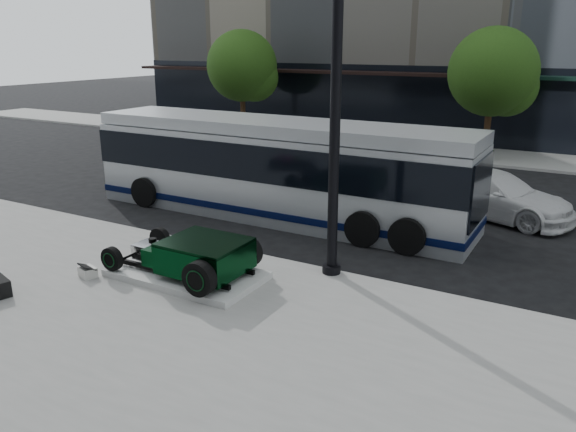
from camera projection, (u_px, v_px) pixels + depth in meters
The scene contains 9 objects.
ground at pixel (346, 244), 14.92m from camera, with size 120.00×120.00×0.00m, color black.
sidewalk_far at pixel (466, 154), 26.54m from camera, with size 70.00×4.00×0.12m, color gray.
street_trees at pixel (496, 75), 24.13m from camera, with size 29.80×3.80×5.70m.
display_plinth at pixel (187, 274), 12.50m from camera, with size 3.40×1.80×0.15m, color silver.
hot_rod at pixel (197, 256), 12.20m from camera, with size 3.22×2.00×0.81m.
info_plaque at pixel (88, 271), 12.51m from camera, with size 0.47×0.40×0.31m.
lamppost at pixel (335, 117), 11.73m from camera, with size 0.42×0.42×7.61m.
transit_bus at pixel (277, 168), 17.01m from camera, with size 12.12×2.88×2.92m.
white_sedan at pixel (493, 194), 17.11m from camera, with size 1.96×4.82×1.40m, color white.
Camera 1 is at (5.58, -12.97, 5.13)m, focal length 35.00 mm.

